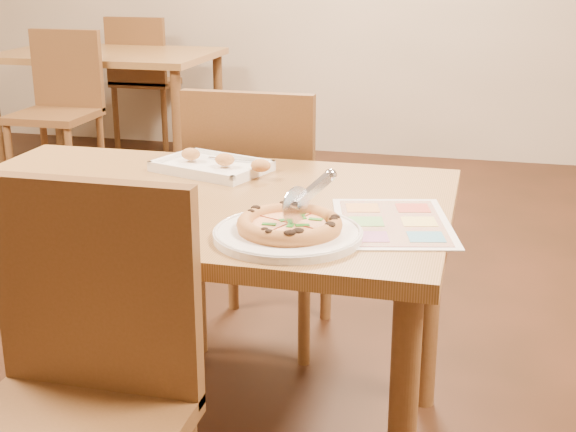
% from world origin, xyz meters
% --- Properties ---
extents(dining_table, '(1.30, 0.85, 0.72)m').
position_xyz_m(dining_table, '(0.00, 0.00, 0.63)').
color(dining_table, olive).
rests_on(dining_table, ground).
extents(chair_near, '(0.42, 0.42, 0.47)m').
position_xyz_m(chair_near, '(0.00, -0.60, 0.57)').
color(chair_near, brown).
rests_on(chair_near, ground).
extents(chair_far, '(0.42, 0.42, 0.47)m').
position_xyz_m(chair_far, '(-0.00, 0.60, 0.57)').
color(chair_far, brown).
rests_on(chair_far, ground).
extents(bg_table, '(1.30, 0.85, 0.72)m').
position_xyz_m(bg_table, '(-1.60, 2.80, 0.63)').
color(bg_table, olive).
rests_on(bg_table, ground).
extents(bg_chair_near, '(0.42, 0.42, 0.47)m').
position_xyz_m(bg_chair_near, '(-1.60, 2.20, 0.57)').
color(bg_chair_near, brown).
rests_on(bg_chair_near, ground).
extents(bg_chair_far, '(0.42, 0.42, 0.47)m').
position_xyz_m(bg_chair_far, '(-1.60, 3.30, 0.57)').
color(bg_chair_far, brown).
rests_on(bg_chair_far, ground).
extents(plate, '(0.36, 0.36, 0.02)m').
position_xyz_m(plate, '(0.32, -0.24, 0.73)').
color(plate, white).
rests_on(plate, dining_table).
extents(pizza, '(0.23, 0.23, 0.03)m').
position_xyz_m(pizza, '(0.32, -0.24, 0.75)').
color(pizza, '#BD7E40').
rests_on(pizza, plate).
extents(pizza_cutter, '(0.08, 0.15, 0.09)m').
position_xyz_m(pizza_cutter, '(0.35, -0.20, 0.81)').
color(pizza_cutter, silver).
rests_on(pizza_cutter, pizza).
extents(appetizer_tray, '(0.36, 0.29, 0.06)m').
position_xyz_m(appetizer_tray, '(-0.02, 0.24, 0.73)').
color(appetizer_tray, white).
rests_on(appetizer_tray, dining_table).
extents(menu, '(0.33, 0.41, 0.00)m').
position_xyz_m(menu, '(0.52, -0.09, 0.72)').
color(menu, silver).
rests_on(menu, dining_table).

